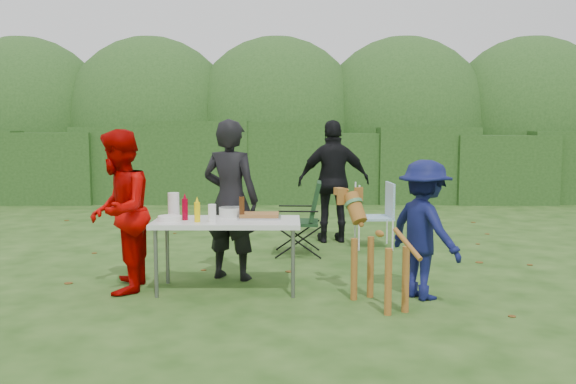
{
  "coord_description": "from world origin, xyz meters",
  "views": [
    {
      "loc": [
        0.33,
        -5.94,
        1.68
      ],
      "look_at": [
        0.31,
        0.54,
        1.0
      ],
      "focal_mm": 38.0,
      "sensor_mm": 36.0,
      "label": 1
    }
  ],
  "objects_px": {
    "lawn_chair": "(374,215)",
    "dog": "(379,251)",
    "mustard_bottle": "(197,212)",
    "folding_table": "(227,225)",
    "child": "(424,230)",
    "person_cook": "(231,200)",
    "camping_chair": "(298,218)",
    "beer_bottle": "(242,208)",
    "person_red_jacket": "(119,211)",
    "ketchup_bottle": "(185,209)",
    "paper_towel_roll": "(174,205)",
    "person_black_puffy": "(334,181)"
  },
  "relations": [
    {
      "from": "person_cook",
      "to": "lawn_chair",
      "type": "relative_size",
      "value": 1.92
    },
    {
      "from": "person_black_puffy",
      "to": "lawn_chair",
      "type": "distance_m",
      "value": 0.8
    },
    {
      "from": "person_red_jacket",
      "to": "ketchup_bottle",
      "type": "bearing_deg",
      "value": 89.22
    },
    {
      "from": "lawn_chair",
      "to": "paper_towel_roll",
      "type": "distance_m",
      "value": 3.24
    },
    {
      "from": "ketchup_bottle",
      "to": "paper_towel_roll",
      "type": "height_order",
      "value": "paper_towel_roll"
    },
    {
      "from": "folding_table",
      "to": "child",
      "type": "height_order",
      "value": "child"
    },
    {
      "from": "child",
      "to": "mustard_bottle",
      "type": "distance_m",
      "value": 2.27
    },
    {
      "from": "person_cook",
      "to": "child",
      "type": "distance_m",
      "value": 2.14
    },
    {
      "from": "person_red_jacket",
      "to": "paper_towel_roll",
      "type": "distance_m",
      "value": 0.57
    },
    {
      "from": "folding_table",
      "to": "child",
      "type": "distance_m",
      "value": 1.99
    },
    {
      "from": "beer_bottle",
      "to": "person_red_jacket",
      "type": "bearing_deg",
      "value": -176.64
    },
    {
      "from": "folding_table",
      "to": "person_red_jacket",
      "type": "height_order",
      "value": "person_red_jacket"
    },
    {
      "from": "person_black_puffy",
      "to": "mustard_bottle",
      "type": "height_order",
      "value": "person_black_puffy"
    },
    {
      "from": "camping_chair",
      "to": "beer_bottle",
      "type": "xyz_separation_m",
      "value": [
        -0.6,
        -1.77,
        0.36
      ]
    },
    {
      "from": "person_cook",
      "to": "dog",
      "type": "height_order",
      "value": "person_cook"
    },
    {
      "from": "person_cook",
      "to": "dog",
      "type": "relative_size",
      "value": 1.6
    },
    {
      "from": "lawn_chair",
      "to": "person_cook",
      "type": "bearing_deg",
      "value": 40.89
    },
    {
      "from": "mustard_bottle",
      "to": "ketchup_bottle",
      "type": "height_order",
      "value": "ketchup_bottle"
    },
    {
      "from": "dog",
      "to": "beer_bottle",
      "type": "distance_m",
      "value": 1.49
    },
    {
      "from": "camping_chair",
      "to": "folding_table",
      "type": "bearing_deg",
      "value": 69.83
    },
    {
      "from": "person_black_puffy",
      "to": "lawn_chair",
      "type": "height_order",
      "value": "person_black_puffy"
    },
    {
      "from": "dog",
      "to": "person_cook",
      "type": "bearing_deg",
      "value": 27.68
    },
    {
      "from": "person_black_puffy",
      "to": "folding_table",
      "type": "bearing_deg",
      "value": 58.98
    },
    {
      "from": "person_cook",
      "to": "child",
      "type": "xyz_separation_m",
      "value": [
        1.98,
        -0.78,
        -0.2
      ]
    },
    {
      "from": "person_black_puffy",
      "to": "dog",
      "type": "relative_size",
      "value": 1.62
    },
    {
      "from": "child",
      "to": "ketchup_bottle",
      "type": "distance_m",
      "value": 2.43
    },
    {
      "from": "lawn_chair",
      "to": "ketchup_bottle",
      "type": "xyz_separation_m",
      "value": [
        -2.26,
        -2.32,
        0.39
      ]
    },
    {
      "from": "camping_chair",
      "to": "mustard_bottle",
      "type": "relative_size",
      "value": 4.96
    },
    {
      "from": "person_cook",
      "to": "camping_chair",
      "type": "xyz_separation_m",
      "value": [
        0.77,
        1.29,
        -0.39
      ]
    },
    {
      "from": "person_black_puffy",
      "to": "child",
      "type": "xyz_separation_m",
      "value": [
        0.68,
        -3.0,
        -0.21
      ]
    },
    {
      "from": "lawn_chair",
      "to": "dog",
      "type": "bearing_deg",
      "value": 79.6
    },
    {
      "from": "folding_table",
      "to": "person_black_puffy",
      "type": "bearing_deg",
      "value": 64.59
    },
    {
      "from": "person_black_puffy",
      "to": "ketchup_bottle",
      "type": "relative_size",
      "value": 8.19
    },
    {
      "from": "lawn_chair",
      "to": "mustard_bottle",
      "type": "distance_m",
      "value": 3.26
    },
    {
      "from": "folding_table",
      "to": "dog",
      "type": "distance_m",
      "value": 1.6
    },
    {
      "from": "person_red_jacket",
      "to": "child",
      "type": "bearing_deg",
      "value": 80.83
    },
    {
      "from": "folding_table",
      "to": "paper_towel_roll",
      "type": "distance_m",
      "value": 0.65
    },
    {
      "from": "camping_chair",
      "to": "ketchup_bottle",
      "type": "bearing_deg",
      "value": 59.24
    },
    {
      "from": "child",
      "to": "dog",
      "type": "xyz_separation_m",
      "value": [
        -0.48,
        -0.27,
        -0.16
      ]
    },
    {
      "from": "person_black_puffy",
      "to": "beer_bottle",
      "type": "bearing_deg",
      "value": 61.49
    },
    {
      "from": "person_black_puffy",
      "to": "paper_towel_roll",
      "type": "height_order",
      "value": "person_black_puffy"
    },
    {
      "from": "folding_table",
      "to": "child",
      "type": "relative_size",
      "value": 1.09
    },
    {
      "from": "person_cook",
      "to": "dog",
      "type": "distance_m",
      "value": 1.87
    },
    {
      "from": "person_cook",
      "to": "mustard_bottle",
      "type": "relative_size",
      "value": 8.9
    },
    {
      "from": "mustard_bottle",
      "to": "beer_bottle",
      "type": "bearing_deg",
      "value": 20.15
    },
    {
      "from": "person_red_jacket",
      "to": "folding_table",
      "type": "bearing_deg",
      "value": 87.85
    },
    {
      "from": "paper_towel_roll",
      "to": "lawn_chair",
      "type": "bearing_deg",
      "value": 41.2
    },
    {
      "from": "person_cook",
      "to": "ketchup_bottle",
      "type": "height_order",
      "value": "person_cook"
    },
    {
      "from": "paper_towel_roll",
      "to": "person_black_puffy",
      "type": "bearing_deg",
      "value": 53.34
    },
    {
      "from": "person_black_puffy",
      "to": "camping_chair",
      "type": "distance_m",
      "value": 1.15
    }
  ]
}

